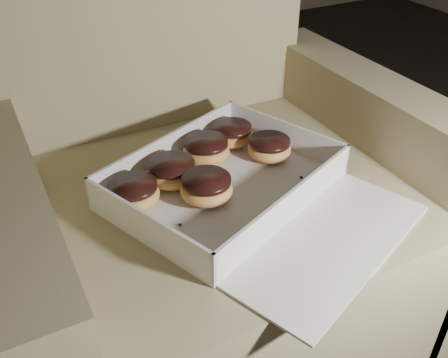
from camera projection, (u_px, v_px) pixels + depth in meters
floor at (425, 286)px, 1.32m from camera, size 4.50×4.50×0.00m
armchair at (207, 213)px, 1.10m from camera, size 0.89×0.75×0.93m
bakery_box at (243, 193)px, 0.94m from camera, size 0.55×0.59×0.07m
donut_a at (269, 148)px, 1.03m from camera, size 0.09×0.09×0.05m
donut_b at (206, 188)px, 0.91m from camera, size 0.10×0.10×0.05m
donut_c at (232, 134)px, 1.08m from camera, size 0.09×0.09×0.05m
donut_d at (172, 172)px, 0.96m from camera, size 0.10×0.10×0.05m
donut_e at (134, 193)px, 0.90m from camera, size 0.09×0.09×0.05m
donut_f at (206, 150)px, 1.02m from camera, size 0.10×0.10×0.05m
crumb_a at (180, 225)px, 0.86m from camera, size 0.01×0.01×0.00m
crumb_b at (313, 186)px, 0.96m from camera, size 0.01×0.01×0.00m
crumb_c at (173, 230)px, 0.85m from camera, size 0.01×0.01×0.00m
crumb_d at (254, 239)px, 0.83m from camera, size 0.01×0.01×0.00m
crumb_e at (301, 177)px, 0.98m from camera, size 0.01×0.01×0.00m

